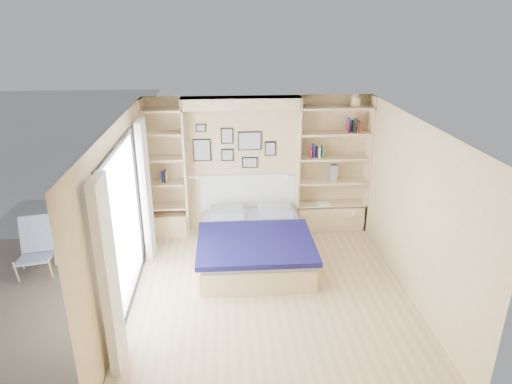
{
  "coord_description": "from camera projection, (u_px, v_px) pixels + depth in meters",
  "views": [
    {
      "loc": [
        -0.6,
        -5.64,
        3.8
      ],
      "look_at": [
        -0.13,
        0.9,
        1.24
      ],
      "focal_mm": 32.0,
      "sensor_mm": 36.0,
      "label": 1
    }
  ],
  "objects": [
    {
      "name": "photo_gallery",
      "position": [
        233.0,
        146.0,
        8.11
      ],
      "size": [
        1.48,
        0.02,
        0.82
      ],
      "color": "black",
      "rests_on": "ground"
    },
    {
      "name": "room_shell",
      "position": [
        238.0,
        188.0,
        7.65
      ],
      "size": [
        4.5,
        4.5,
        4.5
      ],
      "color": "tan",
      "rests_on": "ground"
    },
    {
      "name": "shelf_decor",
      "position": [
        321.0,
        142.0,
        8.04
      ],
      "size": [
        3.51,
        0.23,
        2.03
      ],
      "color": "#A51E1E",
      "rests_on": "ground"
    },
    {
      "name": "reading_lamps",
      "position": [
        242.0,
        177.0,
        8.1
      ],
      "size": [
        1.92,
        0.12,
        0.15
      ],
      "color": "silver",
      "rests_on": "ground"
    },
    {
      "name": "ground",
      "position": [
        269.0,
        293.0,
        6.66
      ],
      "size": [
        4.5,
        4.5,
        0.0
      ],
      "primitive_type": "plane",
      "color": "tan",
      "rests_on": "ground"
    },
    {
      "name": "deck_chair",
      "position": [
        36.0,
        247.0,
        7.13
      ],
      "size": [
        0.66,
        0.92,
        0.84
      ],
      "rotation": [
        0.0,
        0.0,
        0.21
      ],
      "color": "tan",
      "rests_on": "ground"
    },
    {
      "name": "deck",
      "position": [
        15.0,
        303.0,
        6.42
      ],
      "size": [
        3.2,
        4.0,
        0.05
      ],
      "primitive_type": "cube",
      "color": "#6B5C4F",
      "rests_on": "ground"
    },
    {
      "name": "bed",
      "position": [
        254.0,
        244.0,
        7.49
      ],
      "size": [
        1.8,
        2.34,
        1.07
      ],
      "color": "tan",
      "rests_on": "ground"
    }
  ]
}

